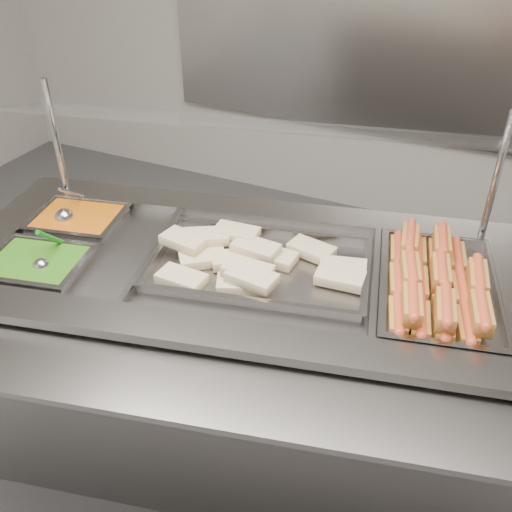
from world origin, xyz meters
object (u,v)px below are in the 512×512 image
at_px(serving_spoon, 43,261).
at_px(steam_counter, 243,361).
at_px(pan_wraps, 259,269).
at_px(pan_hotdogs, 438,295).
at_px(sneeze_guard, 255,128).
at_px(ladle, 65,216).

bearing_deg(serving_spoon, steam_counter, 26.75).
distance_m(pan_wraps, serving_spoon, 0.72).
distance_m(pan_hotdogs, pan_wraps, 0.59).
bearing_deg(serving_spoon, pan_hotdogs, 19.94).
bearing_deg(serving_spoon, sneeze_guard, 43.98).
bearing_deg(sneeze_guard, ladle, -159.63).
distance_m(steam_counter, sneeze_guard, 0.88).
bearing_deg(pan_hotdogs, pan_wraps, -166.95).
xyz_separation_m(pan_wraps, serving_spoon, (-0.65, -0.31, 0.04)).
bearing_deg(steam_counter, ladle, -177.75).
distance_m(sneeze_guard, serving_spoon, 0.83).
xyz_separation_m(sneeze_guard, serving_spoon, (-0.54, -0.52, -0.37)).
height_order(steam_counter, sneeze_guard, sneeze_guard).
relative_size(sneeze_guard, pan_hotdogs, 2.73).
relative_size(pan_hotdogs, pan_wraps, 0.81).
bearing_deg(ladle, pan_hotdogs, 7.36).
bearing_deg(steam_counter, pan_hotdogs, 13.05).
relative_size(sneeze_guard, pan_wraps, 2.22).
bearing_deg(steam_counter, pan_wraps, 13.05).
height_order(pan_hotdogs, serving_spoon, serving_spoon).
xyz_separation_m(sneeze_guard, pan_hotdogs, (0.68, -0.07, -0.42)).
distance_m(steam_counter, ladle, 0.87).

